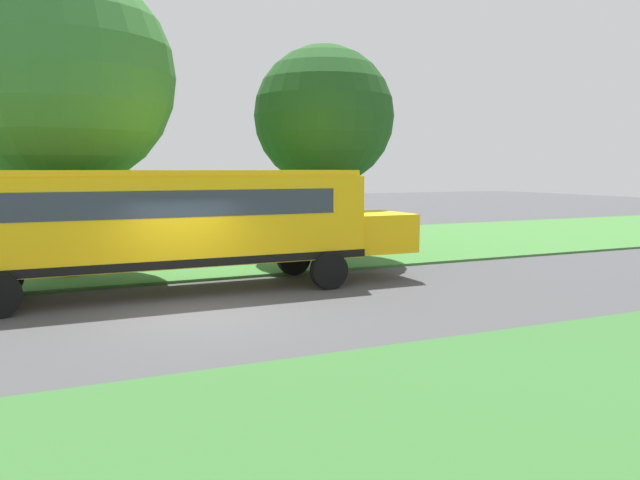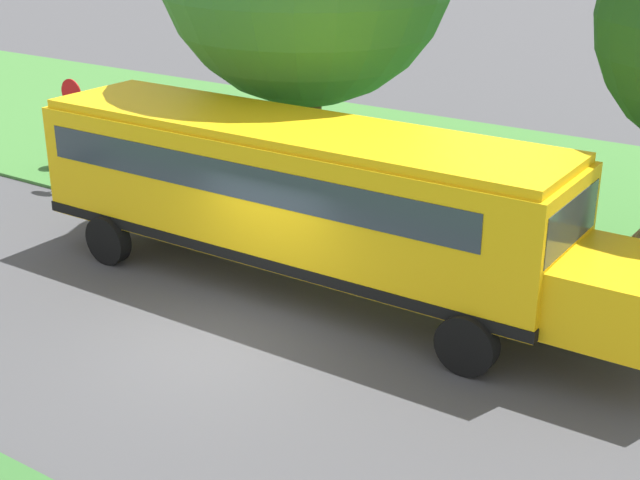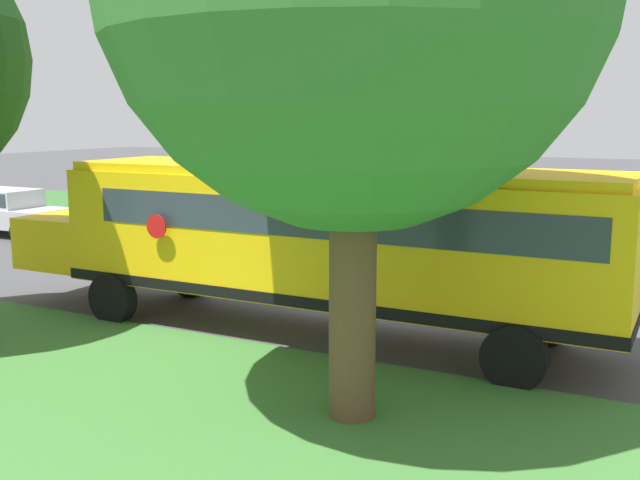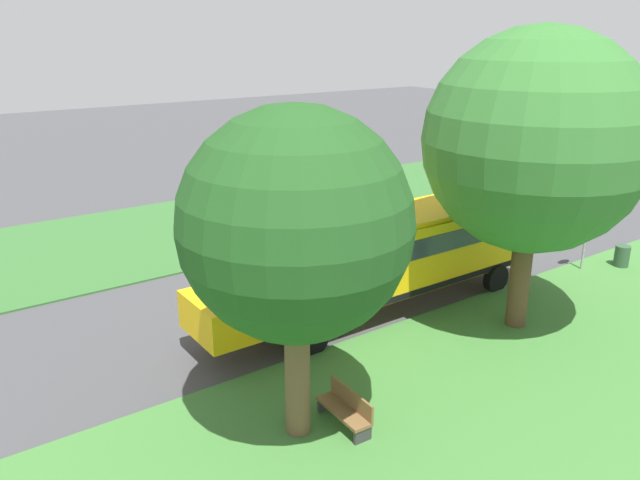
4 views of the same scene
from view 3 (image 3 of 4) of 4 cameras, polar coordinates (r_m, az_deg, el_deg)
ground_plane at (r=16.66m, az=4.07°, el=-4.66°), size 120.00×120.00×0.00m
grass_far_side at (r=25.01m, az=12.26°, el=0.01°), size 10.00×80.00×0.07m
school_bus at (r=13.81m, az=-0.17°, el=0.56°), size 2.84×12.42×3.16m
car_silver_nearest at (r=27.78m, az=-22.75°, el=2.17°), size 2.02×4.40×1.56m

